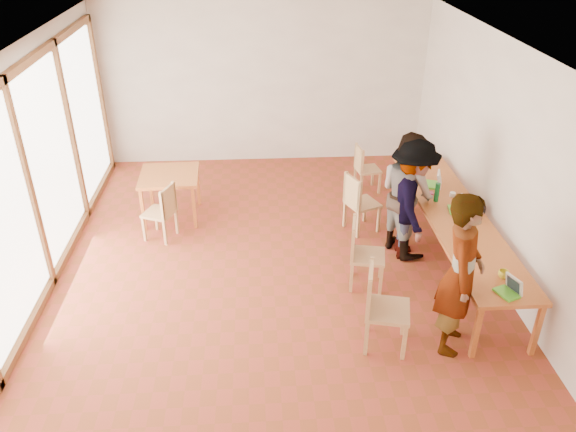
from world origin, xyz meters
The scene contains 24 objects.
ground centered at (0.00, 0.00, 0.00)m, with size 8.00×8.00×0.00m, color #963824.
wall_back centered at (0.00, 4.00, 1.50)m, with size 6.00×0.10×3.00m, color silver.
wall_right centered at (3.00, 0.00, 1.50)m, with size 0.10×8.00×3.00m, color silver.
window_wall centered at (-2.96, 0.00, 1.50)m, with size 0.10×8.00×3.00m, color white.
ceiling centered at (0.00, 0.00, 3.02)m, with size 6.00×8.00×0.04m, color white.
communal_table centered at (2.50, 0.25, 0.70)m, with size 0.80×4.00×0.75m.
side_table centered at (-1.55, 1.76, 0.67)m, with size 0.90×0.90×0.75m.
chair_near centered at (1.12, -1.40, 0.64)m, with size 0.58×0.58×0.55m.
chair_mid centered at (1.12, -0.24, 0.58)m, with size 0.52×0.52×0.50m.
chair_far centered at (1.32, 1.13, 0.58)m, with size 0.58×0.58×0.50m.
chair_empty centered at (1.66, 2.48, 0.51)m, with size 0.45×0.45×0.44m.
chair_spare centered at (-1.56, 1.09, 0.54)m, with size 0.53×0.53×0.47m.
person_near centered at (1.97, -1.45, 0.96)m, with size 0.70×0.46×1.93m, color gray.
person_mid centered at (1.91, 0.61, 0.89)m, with size 0.87×0.68×1.79m, color gray.
person_far centered at (1.93, 0.42, 0.88)m, with size 1.14×0.66×1.76m, color gray.
laptop_near centered at (2.51, -1.53, 0.81)m, with size 0.29×0.30×0.21m.
laptop_mid centered at (2.57, 0.32, 0.81)m, with size 0.26×0.29×0.22m.
laptop_far centered at (2.47, 1.10, 0.81)m, with size 0.31×0.33×0.23m.
yellow_mug centered at (2.56, -1.24, 0.80)m, with size 0.12×0.12×0.09m, color gold.
green_bottle centered at (2.34, 0.62, 0.89)m, with size 0.07×0.07×0.28m, color #137031.
clear_glass centered at (2.50, 1.86, 0.80)m, with size 0.07×0.07×0.09m, color silver.
condiment_cup centered at (2.62, 0.76, 0.78)m, with size 0.08×0.08×0.06m, color white.
pink_phone centered at (2.35, 0.86, 0.76)m, with size 0.05×0.10×0.01m, color #BE3C66.
black_pouch centered at (2.82, 0.35, 0.80)m, with size 0.16×0.26×0.09m, color black.
Camera 1 is at (-0.18, -6.26, 4.46)m, focal length 35.00 mm.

